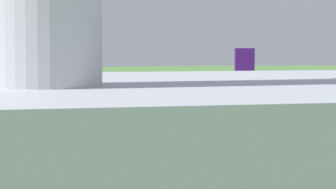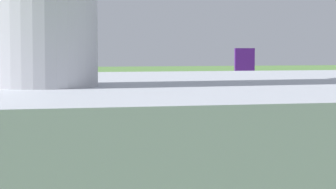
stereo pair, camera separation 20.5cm
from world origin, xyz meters
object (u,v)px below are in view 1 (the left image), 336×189
service_car_followme (51,132)px  traffic_cone_orange (193,100)px  airliner_main (169,95)px  no_stopping_sign (213,95)px

service_car_followme → traffic_cone_orange: service_car_followme is taller
airliner_main → no_stopping_sign: size_ratio=18.29×
airliner_main → service_car_followme: size_ratio=11.85×
service_car_followme → no_stopping_sign: no_stopping_sign is taller
traffic_cone_orange → no_stopping_sign: bearing=154.5°
service_car_followme → no_stopping_sign: 88.14m
service_car_followme → airliner_main: bearing=-128.9°
airliner_main → traffic_cone_orange: bearing=-114.4°
airliner_main → service_car_followme: 50.00m
airliner_main → traffic_cone_orange: 38.22m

